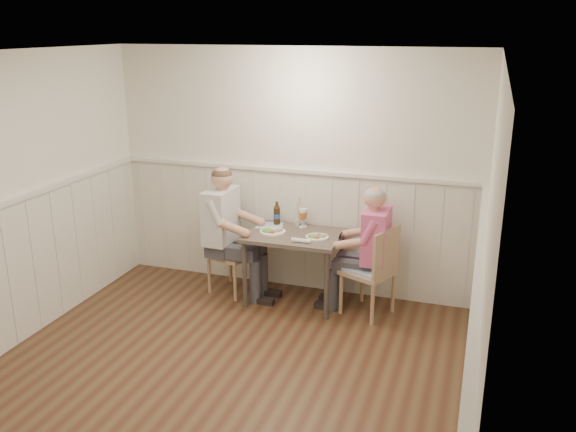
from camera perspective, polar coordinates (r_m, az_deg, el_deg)
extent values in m
plane|color=#482818|center=(5.09, -7.69, -16.02)|extent=(4.50, 4.50, 0.00)
cube|color=white|center=(6.52, 0.48, 4.16)|extent=(4.00, 0.04, 2.60)
cube|color=white|center=(4.07, 17.85, -4.97)|extent=(0.04, 4.50, 2.60)
cube|color=white|center=(4.26, -9.12, 14.48)|extent=(4.00, 4.50, 0.02)
cube|color=white|center=(6.68, 0.43, -1.30)|extent=(3.98, 0.03, 1.30)
cube|color=white|center=(4.35, 16.85, -12.90)|extent=(0.03, 4.48, 1.30)
cube|color=silver|center=(6.49, 0.40, 4.27)|extent=(3.98, 0.06, 0.04)
cube|color=silver|center=(4.06, 17.46, -4.67)|extent=(0.06, 4.48, 0.04)
cube|color=#51463D|center=(6.26, 0.58, -1.84)|extent=(0.97, 0.70, 0.04)
cylinder|color=#3F3833|center=(6.27, -4.06, -5.52)|extent=(0.05, 0.05, 0.71)
cylinder|color=#3F3833|center=(6.79, -2.14, -3.66)|extent=(0.05, 0.05, 0.71)
cylinder|color=#3F3833|center=(6.02, 3.64, -6.53)|extent=(0.05, 0.05, 0.71)
cylinder|color=#3F3833|center=(6.55, 4.99, -4.50)|extent=(0.05, 0.05, 0.71)
cube|color=#A77D56|center=(6.14, 7.50, -5.19)|extent=(0.57, 0.57, 0.04)
cube|color=#5479A5|center=(6.13, 7.51, -4.87)|extent=(0.52, 0.52, 0.03)
cube|color=#A77D56|center=(5.95, 9.18, -3.42)|extent=(0.20, 0.42, 0.46)
cylinder|color=#A77D56|center=(6.00, 7.90, -8.23)|extent=(0.04, 0.04, 0.43)
cylinder|color=#A77D56|center=(6.19, 4.98, -7.29)|extent=(0.04, 0.04, 0.43)
cylinder|color=#A77D56|center=(6.29, 9.81, -7.07)|extent=(0.04, 0.04, 0.43)
cylinder|color=#A77D56|center=(6.47, 6.96, -6.21)|extent=(0.04, 0.04, 0.43)
cube|color=#A77D56|center=(6.62, -5.25, -3.58)|extent=(0.52, 0.52, 0.04)
cube|color=#5479A5|center=(6.60, -5.26, -3.30)|extent=(0.47, 0.47, 0.03)
cube|color=#A77D56|center=(6.65, -6.57, -1.30)|extent=(0.15, 0.41, 0.44)
cylinder|color=#A77D56|center=(6.94, -5.40, -4.58)|extent=(0.04, 0.04, 0.41)
cylinder|color=#A77D56|center=(6.72, -3.02, -5.25)|extent=(0.04, 0.04, 0.41)
cylinder|color=#A77D56|center=(6.69, -7.39, -5.52)|extent=(0.04, 0.04, 0.41)
cylinder|color=#A77D56|center=(6.47, -4.98, -6.25)|extent=(0.04, 0.04, 0.41)
cube|color=#3F3F47|center=(6.27, 7.85, -7.00)|extent=(0.43, 0.39, 0.44)
cube|color=#3F3F47|center=(6.20, 6.19, -4.47)|extent=(0.41, 0.35, 0.13)
cube|color=#DE5D97|center=(6.05, 8.08, -1.81)|extent=(0.23, 0.43, 0.53)
sphere|color=tan|center=(5.94, 8.23, 1.68)|extent=(0.21, 0.21, 0.21)
sphere|color=#A5A5A0|center=(5.93, 8.25, 1.95)|extent=(0.20, 0.20, 0.20)
cube|color=black|center=(6.12, 4.87, -1.44)|extent=(0.02, 0.07, 0.13)
cube|color=#3F3F47|center=(6.66, -5.98, -5.30)|extent=(0.47, 0.43, 0.47)
cube|color=#3F3F47|center=(6.46, -4.40, -3.13)|extent=(0.45, 0.39, 0.14)
cube|color=silver|center=(6.44, -6.16, 0.01)|extent=(0.26, 0.47, 0.57)
sphere|color=tan|center=(6.33, -6.28, 3.57)|extent=(0.23, 0.23, 0.23)
sphere|color=#4C3828|center=(6.32, -6.29, 3.85)|extent=(0.22, 0.22, 0.22)
cylinder|color=white|center=(6.14, 2.74, -1.98)|extent=(0.23, 0.23, 0.02)
ellipsoid|color=#3F722D|center=(6.11, 2.37, -1.77)|extent=(0.11, 0.10, 0.04)
sphere|color=tan|center=(6.12, 3.24, -1.80)|extent=(0.03, 0.03, 0.03)
cube|color=#905153|center=(6.17, 3.03, -1.73)|extent=(0.07, 0.04, 0.01)
cylinder|color=white|center=(6.16, 3.46, -1.71)|extent=(0.05, 0.05, 0.03)
cylinder|color=white|center=(6.29, -1.44, -1.48)|extent=(0.27, 0.27, 0.02)
ellipsoid|color=#3F722D|center=(6.26, -1.88, -1.23)|extent=(0.13, 0.11, 0.05)
sphere|color=tan|center=(6.27, -0.90, -1.27)|extent=(0.04, 0.04, 0.04)
cylinder|color=silver|center=(6.48, 1.50, -0.95)|extent=(0.07, 0.07, 0.01)
cylinder|color=silver|center=(6.46, 1.51, -0.57)|extent=(0.01, 0.01, 0.09)
cone|color=#C6762B|center=(6.44, 1.51, 0.07)|extent=(0.08, 0.08, 0.08)
cylinder|color=silver|center=(6.42, 1.52, 0.54)|extent=(0.08, 0.08, 0.03)
cylinder|color=silver|center=(6.44, 1.34, -1.04)|extent=(0.07, 0.07, 0.01)
cylinder|color=silver|center=(6.43, 1.35, -0.65)|extent=(0.01, 0.01, 0.09)
cone|color=#C6762B|center=(6.41, 1.35, 0.02)|extent=(0.08, 0.08, 0.08)
cylinder|color=silver|center=(6.39, 1.36, 0.51)|extent=(0.08, 0.08, 0.03)
cylinder|color=#31210F|center=(6.51, -1.05, -0.03)|extent=(0.07, 0.07, 0.18)
cone|color=#31210F|center=(6.48, -1.05, 0.93)|extent=(0.07, 0.07, 0.04)
cylinder|color=#31210F|center=(6.47, -1.06, 1.20)|extent=(0.03, 0.03, 0.03)
cylinder|color=#254E9A|center=(6.51, -1.05, 0.02)|extent=(0.07, 0.07, 0.05)
cylinder|color=white|center=(5.99, 1.25, -2.31)|extent=(0.19, 0.04, 0.04)
cylinder|color=silver|center=(6.48, 0.87, -0.64)|extent=(0.04, 0.04, 0.07)
cylinder|color=#CEBF78|center=(6.44, 0.87, 0.40)|extent=(0.02, 0.02, 0.23)
cone|color=#CEBF78|center=(6.40, 0.88, 1.61)|extent=(0.03, 0.03, 0.08)
cube|color=#5479A5|center=(6.50, -1.76, -0.90)|extent=(0.33, 0.29, 0.01)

